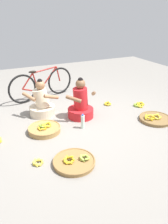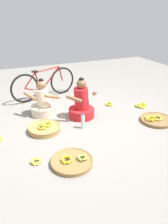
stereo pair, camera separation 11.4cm
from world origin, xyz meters
name	(u,v)px [view 2 (the right image)]	position (x,y,z in m)	size (l,w,h in m)	color
ground_plane	(80,124)	(0.00, 0.00, 0.00)	(10.00, 10.00, 0.00)	gray
vendor_woman_front	(82,105)	(0.16, 0.30, 0.27)	(0.74, 0.53, 0.83)	red
vendor_woman_behind	(43,103)	(-0.52, 0.73, 0.24)	(0.67, 0.53, 0.77)	beige
bicycle_leaning	(44,84)	(-0.26, 1.64, 0.36)	(1.66, 0.46, 0.73)	black
banana_basket_mid_right	(72,161)	(-0.55, -1.03, 0.04)	(0.61, 0.61, 0.13)	olive
banana_basket_mid_left	(156,120)	(1.43, -0.48, 0.04)	(0.63, 0.63, 0.14)	brown
banana_basket_near_bicycle	(44,128)	(-0.68, 0.02, 0.06)	(0.58, 0.58, 0.16)	#A87F47
loose_bananas_front_left	(141,106)	(1.59, 0.22, 0.03)	(0.30, 0.27, 0.09)	yellow
loose_bananas_back_right	(36,161)	(-1.01, -0.81, 0.02)	(0.19, 0.19, 0.08)	yellow
loose_bananas_back_left	(109,104)	(0.97, 0.59, 0.03)	(0.18, 0.19, 0.08)	gold
water_bottle	(83,122)	(0.00, -0.15, 0.13)	(0.07, 0.07, 0.28)	silver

